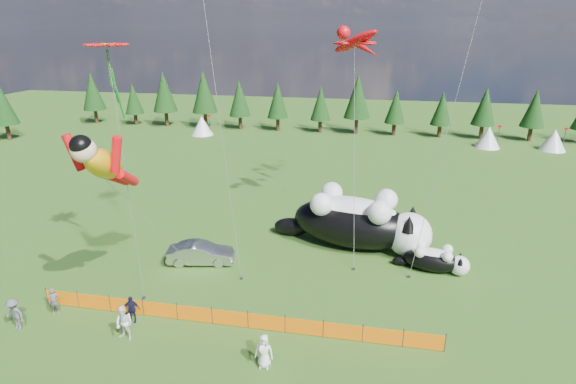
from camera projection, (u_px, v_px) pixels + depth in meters
name	position (u px, v px, depth m)	size (l,w,h in m)	color
ground	(246.00, 295.00, 26.86)	(160.00, 160.00, 0.00)	#0D370A
safety_fence	(230.00, 318.00, 23.92)	(22.06, 0.06, 1.10)	#262626
tree_line	(327.00, 106.00, 66.98)	(90.00, 4.00, 8.00)	black
festival_tents	(403.00, 134.00, 61.33)	(50.00, 3.20, 2.80)	white
cat_large	(359.00, 221.00, 32.21)	(11.61, 5.69, 4.22)	black
cat_small	(435.00, 259.00, 29.30)	(4.87, 2.24, 1.76)	black
car	(201.00, 253.00, 30.31)	(1.55, 4.46, 1.47)	#BCBDC1
spectator_a	(54.00, 301.00, 24.88)	(0.58, 0.38, 1.60)	#515156
spectator_b	(124.00, 323.00, 22.75)	(0.94, 0.56, 1.94)	white
spectator_c	(131.00, 309.00, 24.21)	(0.92, 0.47, 1.57)	#131636
spectator_d	(14.00, 314.00, 23.55)	(1.18, 0.61, 1.83)	#515156
spectator_e	(264.00, 351.00, 20.92)	(0.86, 0.56, 1.76)	white
superhero_kite	(104.00, 164.00, 22.94)	(5.53, 7.95, 11.44)	orange
gecko_kite	(355.00, 42.00, 33.23)	(6.86, 12.36, 16.59)	red
flower_kite	(107.00, 48.00, 24.63)	(3.44, 4.26, 14.45)	red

